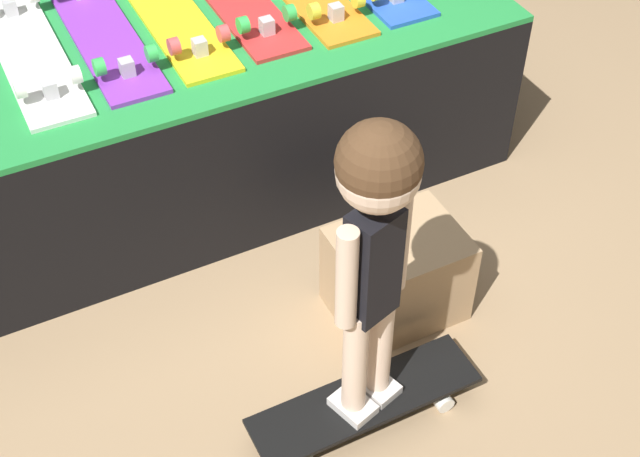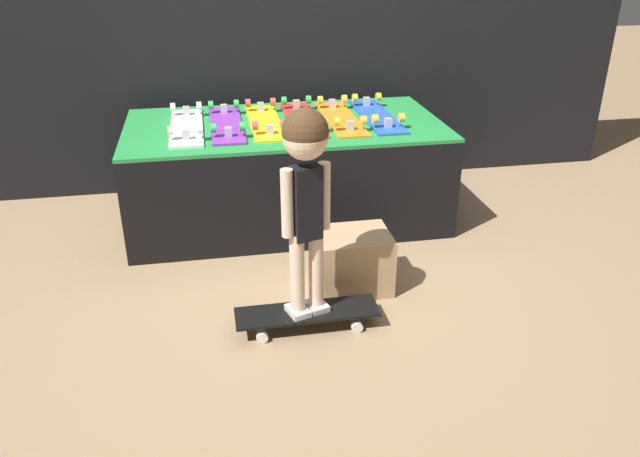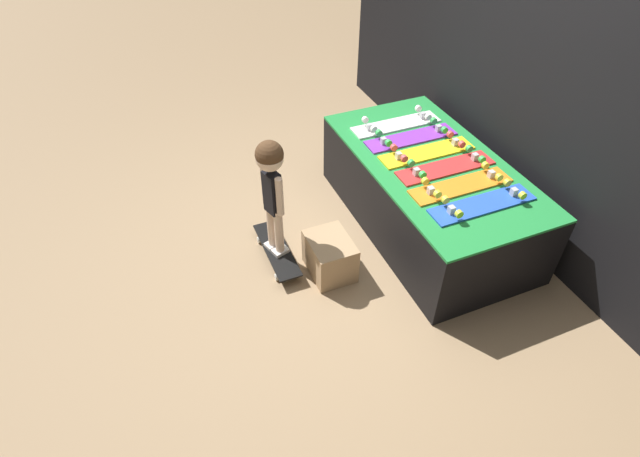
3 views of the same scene
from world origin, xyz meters
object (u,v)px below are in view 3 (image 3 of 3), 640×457
object	(u,v)px
storage_box	(330,256)
skateboard_yellow_on_rack	(427,151)
skateboard_purple_on_rack	(411,137)
skateboard_orange_on_rack	(461,185)
skateboard_blue_on_rack	(483,203)
skateboard_red_on_rack	(446,167)
child	(271,178)
skateboard_white_on_rack	(396,124)
skateboard_on_floor	(277,251)

from	to	relation	value
storage_box	skateboard_yellow_on_rack	bearing A→B (deg)	108.81
skateboard_purple_on_rack	skateboard_orange_on_rack	bearing A→B (deg)	-0.15
skateboard_blue_on_rack	skateboard_orange_on_rack	bearing A→B (deg)	-176.65
skateboard_purple_on_rack	skateboard_orange_on_rack	distance (m)	0.69
skateboard_purple_on_rack	skateboard_red_on_rack	size ratio (longest dim) A/B	1.00
skateboard_purple_on_rack	storage_box	distance (m)	1.19
skateboard_red_on_rack	skateboard_purple_on_rack	bearing A→B (deg)	-177.16
skateboard_orange_on_rack	child	xyz separation A→B (m)	(-0.42, -1.25, 0.12)
skateboard_orange_on_rack	skateboard_yellow_on_rack	bearing A→B (deg)	179.06
skateboard_white_on_rack	skateboard_blue_on_rack	distance (m)	1.15
child	skateboard_orange_on_rack	bearing A→B (deg)	54.28
skateboard_on_floor	skateboard_yellow_on_rack	bearing A→B (deg)	91.78
skateboard_red_on_rack	skateboard_on_floor	xyz separation A→B (m)	(-0.19, -1.28, -0.56)
skateboard_orange_on_rack	child	bearing A→B (deg)	-108.61
storage_box	skateboard_orange_on_rack	bearing A→B (deg)	81.52
skateboard_purple_on_rack	skateboard_orange_on_rack	world-z (taller)	same
skateboard_purple_on_rack	skateboard_blue_on_rack	size ratio (longest dim) A/B	1.00
skateboard_orange_on_rack	skateboard_blue_on_rack	bearing A→B (deg)	3.35
child	skateboard_on_floor	bearing A→B (deg)	-107.11
skateboard_red_on_rack	child	world-z (taller)	child
skateboard_white_on_rack	storage_box	bearing A→B (deg)	-49.93
skateboard_red_on_rack	skateboard_orange_on_rack	size ratio (longest dim) A/B	1.00
skateboard_on_floor	storage_box	world-z (taller)	storage_box
skateboard_yellow_on_rack	skateboard_blue_on_rack	distance (m)	0.69
skateboard_purple_on_rack	skateboard_on_floor	world-z (taller)	skateboard_purple_on_rack
skateboard_blue_on_rack	skateboard_red_on_rack	bearing A→B (deg)	178.61
skateboard_white_on_rack	storage_box	size ratio (longest dim) A/B	2.01
skateboard_purple_on_rack	storage_box	world-z (taller)	skateboard_purple_on_rack
skateboard_purple_on_rack	skateboard_yellow_on_rack	bearing A→B (deg)	1.42
skateboard_blue_on_rack	storage_box	xyz separation A→B (m)	(-0.37, -0.95, -0.48)
skateboard_white_on_rack	skateboard_orange_on_rack	distance (m)	0.92
skateboard_yellow_on_rack	child	distance (m)	1.27
skateboard_yellow_on_rack	skateboard_blue_on_rack	size ratio (longest dim) A/B	1.00
skateboard_red_on_rack	storage_box	world-z (taller)	skateboard_red_on_rack
skateboard_white_on_rack	skateboard_purple_on_rack	bearing A→B (deg)	1.90
skateboard_yellow_on_rack	skateboard_on_floor	distance (m)	1.38
skateboard_red_on_rack	skateboard_orange_on_rack	bearing A→B (deg)	-6.11
skateboard_white_on_rack	skateboard_blue_on_rack	world-z (taller)	same
skateboard_purple_on_rack	child	world-z (taller)	child
skateboard_white_on_rack	skateboard_yellow_on_rack	distance (m)	0.46
skateboard_white_on_rack	skateboard_yellow_on_rack	world-z (taller)	same
skateboard_on_floor	child	distance (m)	0.68
skateboard_purple_on_rack	storage_box	bearing A→B (deg)	-59.52
skateboard_blue_on_rack	skateboard_on_floor	world-z (taller)	skateboard_blue_on_rack
skateboard_yellow_on_rack	skateboard_orange_on_rack	world-z (taller)	same
skateboard_orange_on_rack	skateboard_red_on_rack	bearing A→B (deg)	173.89
child	skateboard_yellow_on_rack	bearing A→B (deg)	74.67
skateboard_white_on_rack	skateboard_on_floor	size ratio (longest dim) A/B	1.16
skateboard_blue_on_rack	child	size ratio (longest dim) A/B	0.81
skateboard_yellow_on_rack	skateboard_purple_on_rack	bearing A→B (deg)	-178.58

